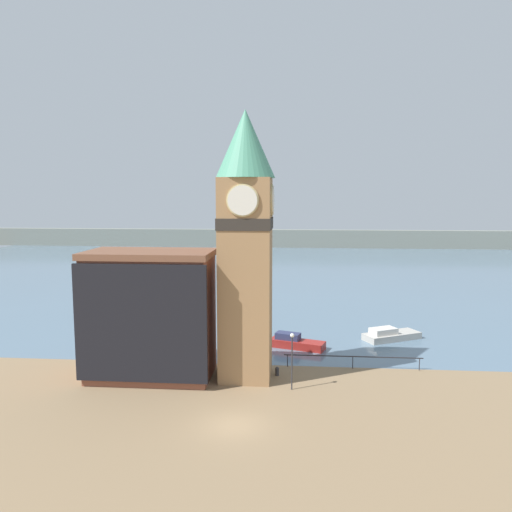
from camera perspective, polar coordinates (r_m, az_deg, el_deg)
name	(u,v)px	position (r m, az deg, el deg)	size (l,w,h in m)	color
ground_plane	(234,426)	(33.54, -2.55, -18.79)	(160.00, 160.00, 0.00)	#846B4C
water	(278,267)	(102.66, 2.56, -1.25)	(160.00, 120.00, 0.00)	slate
far_shoreline	(284,238)	(142.11, 3.20, 2.03)	(180.00, 3.00, 5.00)	gray
pier_railing	(353,358)	(43.73, 11.01, -11.32)	(11.62, 0.08, 1.09)	#232328
clock_tower	(246,239)	(38.92, -1.19, 1.97)	(4.59, 4.59, 21.07)	#9E754C
pier_building	(151,314)	(40.88, -11.95, -6.54)	(10.09, 5.81, 10.24)	brown
boat_near	(295,342)	(48.79, 4.51, -9.82)	(5.53, 3.24, 1.39)	maroon
boat_far	(390,335)	(53.07, 15.06, -8.71)	(6.22, 4.64, 1.28)	#B7B2A8
mooring_bollard_near	(277,371)	(41.64, 2.43, -12.97)	(0.33, 0.33, 0.72)	#2D2D33
lamp_post	(292,351)	(38.04, 4.14, -10.76)	(0.32, 0.32, 4.36)	#2D2D33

